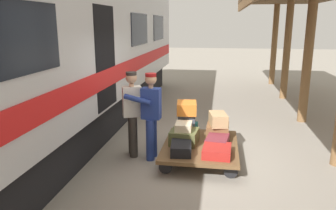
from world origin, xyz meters
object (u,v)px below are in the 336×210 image
at_px(luggage_cart, 200,146).
at_px(suitcase_tan_vintage, 218,119).
at_px(suitcase_burgundy_valise, 217,141).
at_px(porter_in_overalls, 150,113).
at_px(suitcase_black_hardshell, 181,148).
at_px(suitcase_brown_leather, 218,130).
at_px(suitcase_cream_canvas, 184,126).
at_px(suitcase_olive_duffel, 184,137).
at_px(train_car, 35,51).
at_px(suitcase_red_plastic, 217,151).
at_px(suitcase_orange_carryall, 187,108).
at_px(suitcase_teal_softside, 187,129).
at_px(suitcase_slate_roller, 186,119).
at_px(porter_by_door, 133,111).

height_order(luggage_cart, suitcase_tan_vintage, suitcase_tan_vintage).
height_order(suitcase_burgundy_valise, suitcase_tan_vintage, suitcase_tan_vintage).
bearing_deg(porter_in_overalls, luggage_cart, -173.82).
relative_size(suitcase_black_hardshell, suitcase_brown_leather, 1.01).
height_order(suitcase_brown_leather, suitcase_cream_canvas, suitcase_cream_canvas).
xyz_separation_m(suitcase_olive_duffel, suitcase_cream_canvas, (0.02, 0.00, 0.21)).
relative_size(train_car, suitcase_burgundy_valise, 26.51).
bearing_deg(porter_in_overalls, suitcase_red_plastic, 162.35).
bearing_deg(train_car, porter_in_overalls, 174.55).
relative_size(suitcase_olive_duffel, suitcase_tan_vintage, 0.96).
bearing_deg(suitcase_orange_carryall, suitcase_black_hardshell, 90.61).
distance_m(suitcase_teal_softside, suitcase_slate_roller, 0.24).
bearing_deg(suitcase_burgundy_valise, suitcase_cream_canvas, 0.29).
xyz_separation_m(suitcase_black_hardshell, suitcase_orange_carryall, (0.01, -1.04, 0.50)).
distance_m(suitcase_black_hardshell, suitcase_burgundy_valise, 0.83).
height_order(train_car, suitcase_brown_leather, train_car).
xyz_separation_m(suitcase_brown_leather, suitcase_tan_vintage, (0.00, 0.04, 0.25)).
xyz_separation_m(suitcase_black_hardshell, suitcase_tan_vintage, (-0.65, -1.01, 0.29)).
height_order(suitcase_black_hardshell, suitcase_slate_roller, suitcase_slate_roller).
xyz_separation_m(suitcase_black_hardshell, suitcase_teal_softside, (0.00, -1.04, 0.02)).
relative_size(suitcase_red_plastic, suitcase_orange_carryall, 1.09).
height_order(suitcase_tan_vintage, porter_by_door, porter_by_door).
bearing_deg(suitcase_cream_canvas, suitcase_olive_duffel, -168.58).
bearing_deg(suitcase_burgundy_valise, suitcase_teal_softside, -38.85).
bearing_deg(suitcase_orange_carryall, train_car, 7.26).
distance_m(train_car, suitcase_burgundy_valise, 4.09).
distance_m(suitcase_olive_duffel, suitcase_slate_roller, 0.56).
distance_m(suitcase_brown_leather, suitcase_slate_roller, 0.70).
bearing_deg(porter_by_door, suitcase_teal_softside, -153.34).
height_order(suitcase_black_hardshell, suitcase_olive_duffel, suitcase_olive_duffel).
xyz_separation_m(suitcase_brown_leather, porter_in_overalls, (1.30, 0.63, 0.49)).
height_order(suitcase_cream_canvas, porter_by_door, porter_by_door).
bearing_deg(suitcase_teal_softside, suitcase_olive_duffel, 90.00).
distance_m(train_car, suitcase_orange_carryall, 3.31).
bearing_deg(suitcase_tan_vintage, luggage_cart, 56.36).
bearing_deg(suitcase_slate_roller, porter_by_door, 26.85).
distance_m(suitcase_burgundy_valise, suitcase_slate_roller, 0.88).
bearing_deg(porter_by_door, suitcase_olive_duffel, 179.68).
bearing_deg(porter_in_overalls, suitcase_teal_softside, -136.32).
bearing_deg(porter_in_overalls, suitcase_orange_carryall, -135.99).
xyz_separation_m(suitcase_brown_leather, suitcase_teal_softside, (0.65, 0.00, -0.01)).
height_order(suitcase_red_plastic, suitcase_teal_softside, suitcase_teal_softside).
xyz_separation_m(suitcase_red_plastic, suitcase_cream_canvas, (0.66, -0.52, 0.27)).
distance_m(luggage_cart, suitcase_black_hardshell, 0.63).
bearing_deg(suitcase_red_plastic, suitcase_brown_leather, -90.00).
bearing_deg(suitcase_teal_softside, luggage_cart, 121.83).
distance_m(suitcase_olive_duffel, suitcase_tan_vintage, 0.84).
xyz_separation_m(luggage_cart, suitcase_olive_duffel, (0.32, 0.00, 0.18)).
xyz_separation_m(suitcase_slate_roller, porter_in_overalls, (0.64, 0.62, 0.26)).
xyz_separation_m(luggage_cart, suitcase_teal_softside, (0.32, -0.52, 0.16)).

